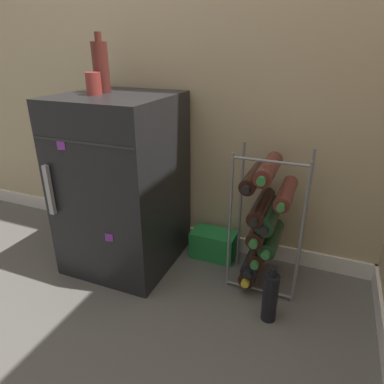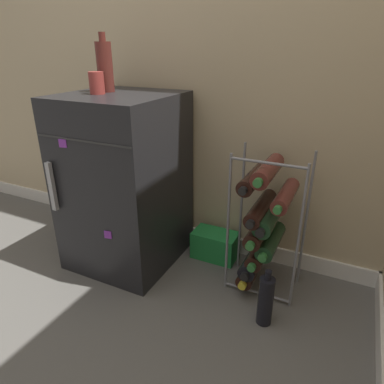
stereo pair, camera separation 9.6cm
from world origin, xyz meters
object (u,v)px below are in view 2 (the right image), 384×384
object	(u,v)px
soda_box	(215,245)
loose_bottle_floor	(266,300)
fridge_top_bottle	(105,66)
fridge_top_cup	(97,83)
mini_fridge	(125,182)
wine_rack	(263,225)

from	to	relation	value
soda_box	loose_bottle_floor	world-z (taller)	loose_bottle_floor
fridge_top_bottle	loose_bottle_floor	bearing A→B (deg)	-13.24
fridge_top_cup	loose_bottle_floor	distance (m)	1.20
soda_box	fridge_top_cup	world-z (taller)	fridge_top_cup
soda_box	loose_bottle_floor	distance (m)	0.52
mini_fridge	fridge_top_cup	xyz separation A→B (m)	(-0.08, -0.05, 0.49)
wine_rack	loose_bottle_floor	xyz separation A→B (m)	(0.09, -0.24, -0.22)
mini_fridge	fridge_top_bottle	world-z (taller)	fridge_top_bottle
mini_fridge	soda_box	xyz separation A→B (m)	(0.43, 0.19, -0.36)
wine_rack	loose_bottle_floor	size ratio (longest dim) A/B	2.59
fridge_top_bottle	soda_box	bearing A→B (deg)	16.16
mini_fridge	wine_rack	xyz separation A→B (m)	(0.71, 0.06, -0.11)
wine_rack	loose_bottle_floor	distance (m)	0.34
fridge_top_cup	fridge_top_bottle	xyz separation A→B (m)	(-0.02, 0.09, 0.07)
fridge_top_cup	wine_rack	bearing A→B (deg)	8.25
mini_fridge	wine_rack	bearing A→B (deg)	5.19
loose_bottle_floor	mini_fridge	bearing A→B (deg)	167.79
fridge_top_cup	loose_bottle_floor	size ratio (longest dim) A/B	0.37
loose_bottle_floor	wine_rack	bearing A→B (deg)	111.27
mini_fridge	soda_box	world-z (taller)	mini_fridge
mini_fridge	wine_rack	distance (m)	0.72
wine_rack	soda_box	world-z (taller)	wine_rack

